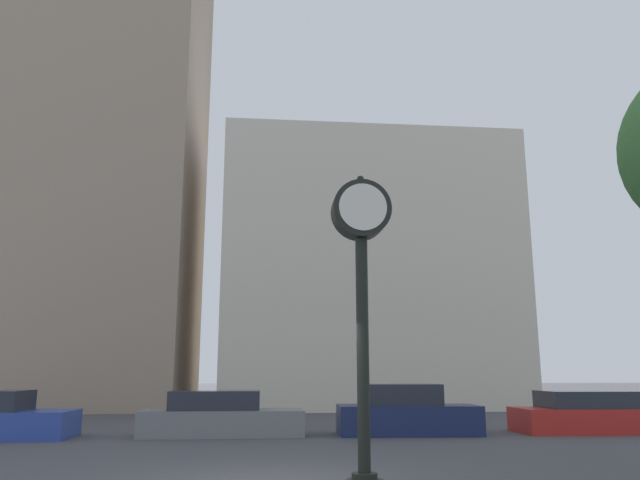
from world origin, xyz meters
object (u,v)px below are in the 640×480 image
car_grey (221,417)px  car_red (592,415)px  street_clock (362,264)px  car_navy (406,413)px

car_grey → car_red: bearing=-0.3°
street_clock → car_grey: street_clock is taller
car_grey → car_navy: (5.23, -0.16, 0.07)m
street_clock → car_navy: bearing=72.5°
car_grey → car_red: car_grey is taller
car_red → car_navy: bearing=-176.8°
street_clock → car_navy: (2.58, 8.19, -2.85)m
street_clock → car_red: 12.04m
car_navy → street_clock: bearing=-104.5°
car_navy → car_red: (5.63, 0.12, -0.09)m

